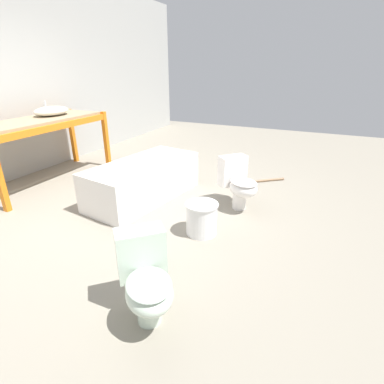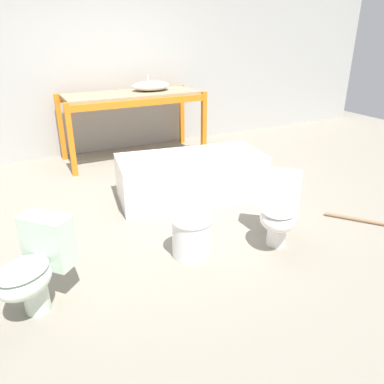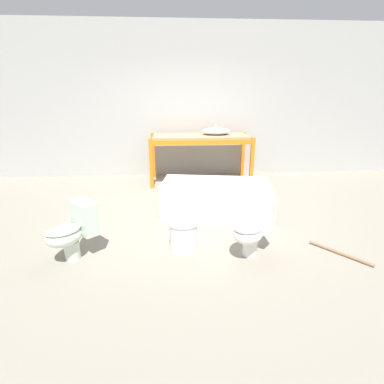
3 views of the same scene
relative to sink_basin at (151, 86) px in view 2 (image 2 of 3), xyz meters
The scene contains 9 objects.
ground_plane 2.13m from the sink_basin, 109.24° to the right, with size 12.00×12.00×0.00m, color gray.
warehouse_wall_rear 0.99m from the sink_basin, 137.77° to the left, with size 10.80×0.08×3.20m.
shelving_rack 0.39m from the sink_basin, behind, with size 2.06×0.85×0.98m.
sink_basin is the anchor object (origin of this frame).
bathtub_main 1.97m from the sink_basin, 97.88° to the right, with size 1.74×0.97×0.52m.
toilet_near 3.15m from the sink_basin, 90.06° to the right, with size 0.62×0.64×0.65m.
toilet_far 3.72m from the sink_basin, 124.47° to the right, with size 0.64×0.63×0.65m.
bucket_white 3.13m from the sink_basin, 105.50° to the right, with size 0.36×0.36×0.36m.
loose_pipe 3.50m from the sink_basin, 71.83° to the right, with size 0.49×0.61×0.04m.
Camera 2 is at (-1.47, -3.65, 1.84)m, focal length 35.00 mm.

